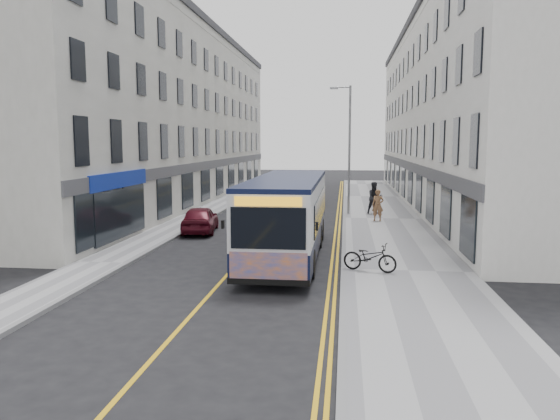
% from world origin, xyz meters
% --- Properties ---
extents(ground, '(140.00, 140.00, 0.00)m').
position_xyz_m(ground, '(0.00, 0.00, 0.00)').
color(ground, black).
rests_on(ground, ground).
extents(pavement_east, '(4.50, 64.00, 0.12)m').
position_xyz_m(pavement_east, '(6.25, 12.00, 0.06)').
color(pavement_east, gray).
rests_on(pavement_east, ground).
extents(pavement_west, '(2.00, 64.00, 0.12)m').
position_xyz_m(pavement_west, '(-5.00, 12.00, 0.06)').
color(pavement_west, gray).
rests_on(pavement_west, ground).
extents(kerb_east, '(0.18, 64.00, 0.13)m').
position_xyz_m(kerb_east, '(4.00, 12.00, 0.07)').
color(kerb_east, slate).
rests_on(kerb_east, ground).
extents(kerb_west, '(0.18, 64.00, 0.13)m').
position_xyz_m(kerb_west, '(-4.00, 12.00, 0.07)').
color(kerb_west, slate).
rests_on(kerb_west, ground).
extents(road_centre_line, '(0.12, 64.00, 0.01)m').
position_xyz_m(road_centre_line, '(0.00, 12.00, 0.00)').
color(road_centre_line, gold).
rests_on(road_centre_line, ground).
extents(road_dbl_yellow_inner, '(0.10, 64.00, 0.01)m').
position_xyz_m(road_dbl_yellow_inner, '(3.55, 12.00, 0.00)').
color(road_dbl_yellow_inner, gold).
rests_on(road_dbl_yellow_inner, ground).
extents(road_dbl_yellow_outer, '(0.10, 64.00, 0.01)m').
position_xyz_m(road_dbl_yellow_outer, '(3.75, 12.00, 0.00)').
color(road_dbl_yellow_outer, gold).
rests_on(road_dbl_yellow_outer, ground).
extents(terrace_east, '(6.00, 46.00, 13.00)m').
position_xyz_m(terrace_east, '(11.50, 21.00, 6.50)').
color(terrace_east, white).
rests_on(terrace_east, ground).
extents(terrace_west, '(6.00, 46.00, 13.00)m').
position_xyz_m(terrace_west, '(-9.00, 21.00, 6.50)').
color(terrace_west, silver).
rests_on(terrace_west, ground).
extents(streetlamp, '(1.32, 0.18, 8.00)m').
position_xyz_m(streetlamp, '(4.17, 14.00, 4.38)').
color(streetlamp, gray).
rests_on(streetlamp, ground).
extents(city_bus, '(2.57, 11.01, 3.20)m').
position_xyz_m(city_bus, '(1.78, 0.98, 1.75)').
color(city_bus, black).
rests_on(city_bus, ground).
extents(bicycle, '(2.01, 1.25, 0.99)m').
position_xyz_m(bicycle, '(4.90, -1.51, 0.62)').
color(bicycle, black).
rests_on(bicycle, pavement_east).
extents(pedestrian_near, '(0.73, 0.55, 1.79)m').
position_xyz_m(pedestrian_near, '(5.87, 10.83, 1.02)').
color(pedestrian_near, '#895F3E').
rests_on(pedestrian_near, pavement_east).
extents(pedestrian_far, '(1.16, 1.03, 1.99)m').
position_xyz_m(pedestrian_far, '(5.86, 13.99, 1.12)').
color(pedestrian_far, black).
rests_on(pedestrian_far, pavement_east).
extents(car_white, '(1.42, 3.82, 1.25)m').
position_xyz_m(car_white, '(1.80, 19.24, 0.62)').
color(car_white, silver).
rests_on(car_white, ground).
extents(car_maroon, '(2.12, 4.17, 1.36)m').
position_xyz_m(car_maroon, '(-3.28, 6.50, 0.68)').
color(car_maroon, '#4E0D19').
rests_on(car_maroon, ground).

